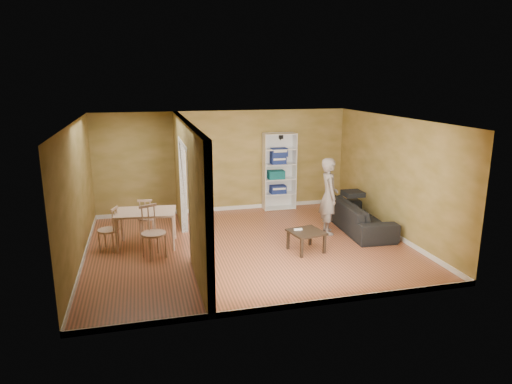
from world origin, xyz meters
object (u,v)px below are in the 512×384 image
chair_far (146,217)px  dining_table (146,215)px  chair_left (108,229)px  chair_near (154,232)px  sofa (360,212)px  bookshelf (279,171)px  person (329,190)px  coffee_table (306,234)px

chair_far → dining_table: bearing=94.5°
chair_left → chair_near: chair_near is taller
sofa → dining_table: (-4.74, 0.14, 0.25)m
sofa → chair_left: 5.50m
dining_table → chair_far: 0.68m
dining_table → bookshelf: bearing=30.7°
person → coffee_table: size_ratio=3.17×
person → coffee_table: (-0.86, -0.94, -0.65)m
sofa → person: bearing=94.0°
chair_left → person: bearing=108.1°
bookshelf → coffee_table: (-0.37, -3.15, -0.65)m
chair_near → chair_far: 1.32m
sofa → person: (-0.78, -0.01, 0.58)m
coffee_table → chair_near: chair_near is taller
bookshelf → coffee_table: size_ratio=3.19×
coffee_table → chair_near: size_ratio=0.62×
dining_table → chair_near: size_ratio=1.17×
sofa → chair_near: chair_near is taller
chair_left → chair_near: (0.88, -0.61, 0.06)m
chair_far → person: bearing=174.0°
coffee_table → dining_table: dining_table is taller
bookshelf → chair_left: bookshelf is taller
bookshelf → coffee_table: 3.24m
dining_table → chair_far: bearing=89.3°
person → chair_near: bearing=106.9°
chair_near → chair_left: bearing=120.2°
dining_table → chair_left: chair_left is taller
chair_left → chair_near: 1.07m
chair_left → chair_near: bearing=74.3°
bookshelf → chair_far: bearing=-157.7°
sofa → chair_far: size_ratio=2.55×
coffee_table → chair_near: 3.00m
chair_near → chair_far: (-0.12, 1.31, -0.08)m
sofa → coffee_table: (-1.65, -0.95, -0.07)m
sofa → chair_near: 4.65m
coffee_table → chair_near: (-2.97, 0.42, 0.16)m
person → sofa: bearing=-79.9°
bookshelf → dining_table: bookshelf is taller
dining_table → chair_left: bearing=-175.1°
sofa → bookshelf: 2.61m
sofa → coffee_table: size_ratio=3.52×
sofa → person: size_ratio=1.11×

